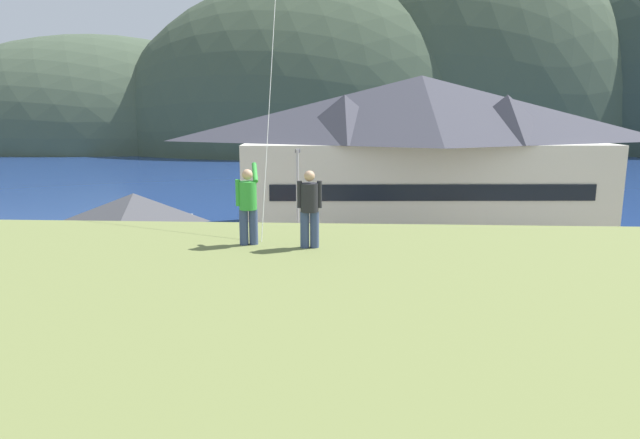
# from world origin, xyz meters

# --- Properties ---
(ground_plane) EXTENTS (600.00, 600.00, 0.00)m
(ground_plane) POSITION_xyz_m (0.00, 0.00, 0.00)
(ground_plane) COLOR #66604C
(parking_lot_pad) EXTENTS (40.00, 20.00, 0.10)m
(parking_lot_pad) POSITION_xyz_m (0.00, 5.00, 0.05)
(parking_lot_pad) COLOR gray
(parking_lot_pad) RESTS_ON ground
(bay_water) EXTENTS (360.00, 84.00, 0.03)m
(bay_water) POSITION_xyz_m (0.00, 60.00, 0.01)
(bay_water) COLOR navy
(bay_water) RESTS_ON ground
(far_hill_west_ridge) EXTENTS (99.21, 60.73, 53.92)m
(far_hill_west_ridge) POSITION_xyz_m (-61.29, 116.71, 0.00)
(far_hill_west_ridge) COLOR #42513D
(far_hill_west_ridge) RESTS_ON ground
(far_hill_east_peak) EXTENTS (91.20, 59.54, 76.00)m
(far_hill_east_peak) POSITION_xyz_m (-7.58, 109.79, 0.00)
(far_hill_east_peak) COLOR #3D4C38
(far_hill_east_peak) RESTS_ON ground
(far_hill_center_saddle) EXTENTS (83.93, 60.47, 95.44)m
(far_hill_center_saddle) POSITION_xyz_m (28.64, 116.57, 0.00)
(far_hill_center_saddle) COLOR #3D4C38
(far_hill_center_saddle) RESTS_ON ground
(harbor_lodge) EXTENTS (27.74, 13.29, 11.66)m
(harbor_lodge) POSITION_xyz_m (7.21, 21.68, 6.21)
(harbor_lodge) COLOR beige
(harbor_lodge) RESTS_ON ground
(storage_shed_near_lot) EXTENTS (5.92, 5.11, 4.98)m
(storage_shed_near_lot) POSITION_xyz_m (-9.08, 7.32, 2.58)
(storage_shed_near_lot) COLOR beige
(storage_shed_near_lot) RESTS_ON ground
(wharf_dock) EXTENTS (3.20, 13.33, 0.70)m
(wharf_dock) POSITION_xyz_m (-1.40, 34.75, 0.35)
(wharf_dock) COLOR #70604C
(wharf_dock) RESTS_ON ground
(moored_boat_wharfside) EXTENTS (2.70, 7.99, 2.16)m
(moored_boat_wharfside) POSITION_xyz_m (-5.03, 37.77, 0.72)
(moored_boat_wharfside) COLOR #23564C
(moored_boat_wharfside) RESTS_ON ground
(moored_boat_outer_mooring) EXTENTS (2.55, 7.67, 2.16)m
(moored_boat_outer_mooring) POSITION_xyz_m (2.17, 37.02, 0.72)
(moored_boat_outer_mooring) COLOR #A8A399
(moored_boat_outer_mooring) RESTS_ON ground
(moored_boat_inner_slip) EXTENTS (2.87, 7.13, 2.16)m
(moored_boat_inner_slip) POSITION_xyz_m (-4.85, 35.29, 0.72)
(moored_boat_inner_slip) COLOR silver
(moored_boat_inner_slip) RESTS_ON ground
(parked_car_mid_row_near) EXTENTS (4.31, 2.27, 1.82)m
(parked_car_mid_row_near) POSITION_xyz_m (-3.50, 6.52, 1.06)
(parked_car_mid_row_near) COLOR #B28923
(parked_car_mid_row_near) RESTS_ON parking_lot_pad
(parked_car_lone_by_shed) EXTENTS (4.26, 2.18, 1.82)m
(parked_car_lone_by_shed) POSITION_xyz_m (11.53, 6.65, 1.06)
(parked_car_lone_by_shed) COLOR #B28923
(parked_car_lone_by_shed) RESTS_ON parking_lot_pad
(parked_car_mid_row_far) EXTENTS (4.24, 2.14, 1.82)m
(parked_car_mid_row_far) POSITION_xyz_m (-1.90, 0.38, 1.06)
(parked_car_mid_row_far) COLOR red
(parked_car_mid_row_far) RESTS_ON parking_lot_pad
(parked_car_back_row_right) EXTENTS (4.32, 2.31, 1.82)m
(parked_car_back_row_right) POSITION_xyz_m (5.96, 0.49, 1.06)
(parked_car_back_row_right) COLOR black
(parked_car_back_row_right) RESTS_ON parking_lot_pad
(parked_car_front_row_end) EXTENTS (4.25, 2.16, 1.82)m
(parked_car_front_row_end) POSITION_xyz_m (12.85, -0.31, 1.06)
(parked_car_front_row_end) COLOR silver
(parked_car_front_row_end) RESTS_ON parking_lot_pad
(parked_car_corner_spot) EXTENTS (4.32, 2.30, 1.82)m
(parked_car_corner_spot) POSITION_xyz_m (6.03, 5.73, 1.06)
(parked_car_corner_spot) COLOR black
(parked_car_corner_spot) RESTS_ON parking_lot_pad
(parking_light_pole) EXTENTS (0.24, 0.78, 6.93)m
(parking_light_pole) POSITION_xyz_m (-0.91, 10.56, 4.10)
(parking_light_pole) COLOR #ADADB2
(parking_light_pole) RESTS_ON parking_lot_pad
(person_kite_flyer) EXTENTS (0.52, 0.70, 1.86)m
(person_kite_flyer) POSITION_xyz_m (-0.27, -8.01, 7.10)
(person_kite_flyer) COLOR #384770
(person_kite_flyer) RESTS_ON grassy_hill_foreground
(person_companion) EXTENTS (0.55, 0.40, 1.74)m
(person_companion) POSITION_xyz_m (1.15, -8.22, 7.08)
(person_companion) COLOR #384770
(person_companion) RESTS_ON grassy_hill_foreground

